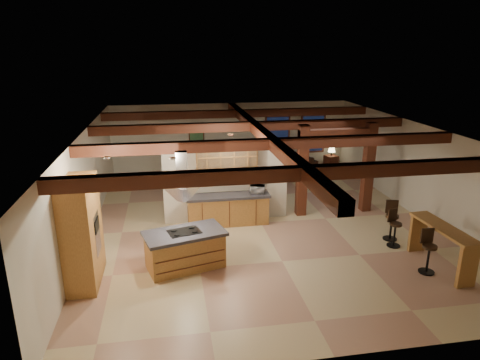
# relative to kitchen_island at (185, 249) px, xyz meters

# --- Properties ---
(ground) EXTENTS (12.00, 12.00, 0.00)m
(ground) POSITION_rel_kitchen_island_xyz_m (2.40, 2.35, -0.47)
(ground) COLOR #C6B284
(ground) RESTS_ON ground
(room_walls) EXTENTS (12.00, 12.00, 12.00)m
(room_walls) POSITION_rel_kitchen_island_xyz_m (2.40, 2.35, 1.31)
(room_walls) COLOR beige
(room_walls) RESTS_ON ground
(ceiling_beams) EXTENTS (10.00, 12.00, 0.28)m
(ceiling_beams) POSITION_rel_kitchen_island_xyz_m (2.40, 2.35, 2.29)
(ceiling_beams) COLOR #441E11
(ceiling_beams) RESTS_ON room_walls
(timber_posts) EXTENTS (2.50, 0.30, 2.90)m
(timber_posts) POSITION_rel_kitchen_island_xyz_m (4.90, 2.85, 1.29)
(timber_posts) COLOR #441E11
(timber_posts) RESTS_ON ground
(partition_wall) EXTENTS (3.80, 0.18, 2.20)m
(partition_wall) POSITION_rel_kitchen_island_xyz_m (1.40, 2.85, 0.63)
(partition_wall) COLOR beige
(partition_wall) RESTS_ON ground
(pantry_cabinet) EXTENTS (0.67, 1.60, 2.40)m
(pantry_cabinet) POSITION_rel_kitchen_island_xyz_m (-2.26, -0.25, 0.72)
(pantry_cabinet) COLOR #B07A39
(pantry_cabinet) RESTS_ON ground
(back_counter) EXTENTS (2.50, 0.66, 0.94)m
(back_counter) POSITION_rel_kitchen_island_xyz_m (1.40, 2.46, 0.00)
(back_counter) COLOR #B07A39
(back_counter) RESTS_ON ground
(upper_display_cabinet) EXTENTS (1.80, 0.36, 0.95)m
(upper_display_cabinet) POSITION_rel_kitchen_island_xyz_m (1.40, 2.66, 1.38)
(upper_display_cabinet) COLOR #B07A39
(upper_display_cabinet) RESTS_ON partition_wall
(range_hood) EXTENTS (1.10, 1.10, 1.40)m
(range_hood) POSITION_rel_kitchen_island_xyz_m (0.00, 0.00, 1.31)
(range_hood) COLOR silver
(range_hood) RESTS_ON room_walls
(back_windows) EXTENTS (2.70, 0.07, 1.70)m
(back_windows) POSITION_rel_kitchen_island_xyz_m (5.20, 8.29, 1.03)
(back_windows) COLOR #441E11
(back_windows) RESTS_ON room_walls
(framed_art) EXTENTS (0.65, 0.05, 0.85)m
(framed_art) POSITION_rel_kitchen_island_xyz_m (0.90, 8.29, 1.23)
(framed_art) COLOR #441E11
(framed_art) RESTS_ON room_walls
(recessed_cans) EXTENTS (3.16, 2.46, 0.03)m
(recessed_cans) POSITION_rel_kitchen_island_xyz_m (-0.13, 0.42, 2.40)
(recessed_cans) COLOR silver
(recessed_cans) RESTS_ON room_walls
(kitchen_island) EXTENTS (2.10, 1.47, 0.95)m
(kitchen_island) POSITION_rel_kitchen_island_xyz_m (0.00, 0.00, 0.00)
(kitchen_island) COLOR #B07A39
(kitchen_island) RESTS_ON ground
(dining_table) EXTENTS (2.22, 1.64, 0.70)m
(dining_table) POSITION_rel_kitchen_island_xyz_m (2.06, 5.49, -0.13)
(dining_table) COLOR #3E180F
(dining_table) RESTS_ON ground
(sofa) EXTENTS (2.22, 1.46, 0.60)m
(sofa) POSITION_rel_kitchen_island_xyz_m (4.98, 7.65, -0.17)
(sofa) COLOR black
(sofa) RESTS_ON ground
(microwave) EXTENTS (0.51, 0.42, 0.24)m
(microwave) POSITION_rel_kitchen_island_xyz_m (2.30, 2.46, 0.59)
(microwave) COLOR #B4B4B9
(microwave) RESTS_ON back_counter
(bar_counter) EXTENTS (0.60, 2.06, 1.07)m
(bar_counter) POSITION_rel_kitchen_island_xyz_m (6.09, -1.05, 0.25)
(bar_counter) COLOR #B07A39
(bar_counter) RESTS_ON ground
(side_table) EXTENTS (0.60, 0.60, 0.60)m
(side_table) POSITION_rel_kitchen_island_xyz_m (6.72, 7.76, -0.17)
(side_table) COLOR #441E11
(side_table) RESTS_ON ground
(table_lamp) EXTENTS (0.31, 0.31, 0.37)m
(table_lamp) POSITION_rel_kitchen_island_xyz_m (6.72, 7.76, 0.38)
(table_lamp) COLOR black
(table_lamp) RESTS_ON side_table
(bar_stool_a) EXTENTS (0.37, 0.37, 1.07)m
(bar_stool_a) POSITION_rel_kitchen_island_xyz_m (5.66, -1.20, 0.07)
(bar_stool_a) COLOR black
(bar_stool_a) RESTS_ON ground
(bar_stool_b) EXTENTS (0.37, 0.38, 1.02)m
(bar_stool_b) POSITION_rel_kitchen_island_xyz_m (5.58, 0.24, 0.04)
(bar_stool_b) COLOR black
(bar_stool_b) RESTS_ON ground
(bar_stool_c) EXTENTS (0.40, 0.42, 1.11)m
(bar_stool_c) POSITION_rel_kitchen_island_xyz_m (5.72, 0.66, 0.09)
(bar_stool_c) COLOR black
(bar_stool_c) RESTS_ON ground
(dining_chairs) EXTENTS (1.92, 1.92, 1.26)m
(dining_chairs) POSITION_rel_kitchen_island_xyz_m (2.06, 5.49, 0.17)
(dining_chairs) COLOR #441E11
(dining_chairs) RESTS_ON ground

